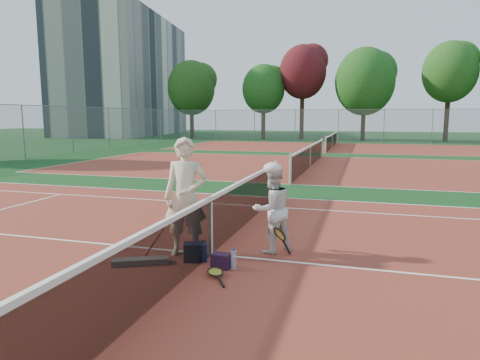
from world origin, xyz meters
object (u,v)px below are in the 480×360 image
player_b (272,209)px  sports_bag_purple (221,261)px  racket_red (160,242)px  racket_black_held (280,242)px  net_main (211,226)px  player_a (186,197)px  sports_bag_navy (195,252)px  racket_spare (215,273)px  apartment_block (126,77)px  water_bottle (234,260)px

player_b → sports_bag_purple: (-0.59, -1.04, -0.64)m
racket_red → racket_black_held: bearing=-5.5°
racket_red → sports_bag_purple: (1.18, -0.24, -0.14)m
net_main → player_a: (-0.41, -0.11, 0.50)m
net_main → sports_bag_navy: (-0.14, -0.36, -0.36)m
sports_bag_navy → racket_red: bearing=178.4°
player_b → racket_spare: (-0.56, -1.39, -0.71)m
player_a → sports_bag_purple: size_ratio=6.99×
racket_red → sports_bag_navy: size_ratio=1.37×
sports_bag_purple → racket_black_held: bearing=44.9°
net_main → player_a: size_ratio=5.43×
sports_bag_purple → racket_spare: bearing=-85.5°
racket_black_held → player_b: bearing=-108.4°
racket_red → sports_bag_navy: bearing=-22.3°
apartment_block → racket_black_held: 53.12m
racket_red → sports_bag_purple: bearing=-32.2°
player_a → racket_spare: 1.51m
player_a → racket_red: (-0.39, -0.23, -0.75)m
sports_bag_navy → net_main: bearing=68.5°
racket_red → player_a: bearing=10.2°
player_b → racket_black_held: (0.19, -0.26, -0.50)m
net_main → water_bottle: net_main is taller
player_a → player_b: size_ratio=1.33×
player_a → water_bottle: bearing=-35.6°
racket_spare → sports_bag_purple: bearing=-30.1°
racket_spare → water_bottle: size_ratio=2.00×
racket_red → water_bottle: bearing=-30.1°
water_bottle → net_main: bearing=135.6°
net_main → sports_bag_navy: net_main is taller
player_a → sports_bag_navy: player_a is taller
racket_red → racket_spare: 1.36m
net_main → player_b: size_ratio=7.21×
apartment_block → racket_red: (27.21, -44.34, -7.24)m
racket_spare → sports_bag_navy: sports_bag_navy is taller
player_b → racket_spare: size_ratio=2.54×
apartment_block → player_a: size_ratio=10.88×
racket_spare → water_bottle: (0.17, 0.37, 0.10)m
player_a → racket_spare: bearing=-56.0°
net_main → racket_spare: size_ratio=18.32×
net_main → water_bottle: size_ratio=36.60×
player_b → sports_bag_purple: player_b is taller
player_a → racket_spare: player_a is taller
net_main → water_bottle: bearing=-44.4°
player_a → sports_bag_navy: size_ratio=5.35×
apartment_block → player_a: bearing=-58.0°
racket_spare → sports_bag_navy: 0.81m
net_main → racket_black_held: size_ratio=21.03×
player_b → player_a: bearing=-22.2°
racket_black_held → player_a: bearing=-43.4°
racket_red → sports_bag_navy: racket_red is taller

